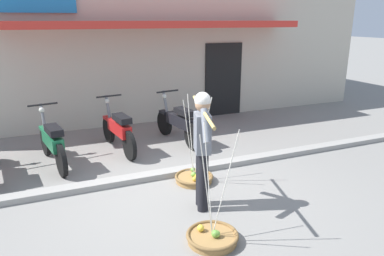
{
  "coord_description": "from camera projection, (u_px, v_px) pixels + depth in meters",
  "views": [
    {
      "loc": [
        -1.77,
        -4.78,
        2.61
      ],
      "look_at": [
        0.48,
        0.6,
        0.85
      ],
      "focal_mm": 33.72,
      "sensor_mm": 36.0,
      "label": 1
    }
  ],
  "objects": [
    {
      "name": "fruit_basket_left_side",
      "position": [
        212.0,
        236.0,
        4.39
      ],
      "size": [
        0.65,
        0.65,
        1.45
      ],
      "color": "#9E7542",
      "rests_on": "ground"
    },
    {
      "name": "fruit_basket_right_side",
      "position": [
        194.0,
        178.0,
        6.03
      ],
      "size": [
        0.65,
        0.65,
        1.45
      ],
      "color": "#9E7542",
      "rests_on": "ground"
    },
    {
      "name": "fruit_vendor",
      "position": [
        202.0,
        143.0,
        4.95
      ],
      "size": [
        0.5,
        1.67,
        1.7
      ],
      "color": "black",
      "rests_on": "ground"
    },
    {
      "name": "motorcycle_second_in_row",
      "position": [
        52.0,
        142.0,
        6.6
      ],
      "size": [
        0.56,
        1.8,
        1.09
      ],
      "color": "black",
      "rests_on": "ground"
    },
    {
      "name": "motorcycle_third_in_row",
      "position": [
        118.0,
        130.0,
        7.34
      ],
      "size": [
        0.54,
        1.81,
        1.09
      ],
      "color": "black",
      "rests_on": "ground"
    },
    {
      "name": "motorcycle_end_of_row",
      "position": [
        179.0,
        123.0,
        7.85
      ],
      "size": [
        0.55,
        1.81,
        1.09
      ],
      "color": "black",
      "rests_on": "ground"
    },
    {
      "name": "storefront_building",
      "position": [
        131.0,
        36.0,
        11.22
      ],
      "size": [
        13.0,
        6.0,
        4.2
      ],
      "color": "beige",
      "rests_on": "ground"
    },
    {
      "name": "ground_plane",
      "position": [
        178.0,
        194.0,
        5.63
      ],
      "size": [
        90.0,
        90.0,
        0.0
      ],
      "primitive_type": "plane",
      "color": "gray"
    },
    {
      "name": "sidewalk_curb",
      "position": [
        164.0,
        174.0,
        6.24
      ],
      "size": [
        20.0,
        0.24,
        0.1
      ],
      "primitive_type": "cube",
      "color": "gray",
      "rests_on": "ground"
    }
  ]
}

